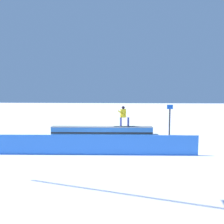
% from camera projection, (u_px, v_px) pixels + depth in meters
% --- Properties ---
extents(ground_plane, '(120.00, 120.00, 0.00)m').
position_uv_depth(ground_plane, '(102.00, 134.00, 13.51)').
color(ground_plane, white).
extents(grind_box, '(7.29, 1.03, 0.57)m').
position_uv_depth(grind_box, '(102.00, 131.00, 13.49)').
color(grind_box, '#2F6DB7').
rests_on(grind_box, ground_plane).
extents(snowboarder, '(1.50, 0.53, 1.47)m').
position_uv_depth(snowboarder, '(124.00, 115.00, 13.36)').
color(snowboarder, '#15262E').
rests_on(snowboarder, grind_box).
extents(safety_fence, '(10.23, 0.72, 0.94)m').
position_uv_depth(safety_fence, '(88.00, 145.00, 8.74)').
color(safety_fence, '#327AE8').
rests_on(safety_fence, ground_plane).
extents(trail_marker, '(0.40, 0.10, 2.15)m').
position_uv_depth(trail_marker, '(170.00, 119.00, 13.12)').
color(trail_marker, '#262628').
rests_on(trail_marker, ground_plane).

